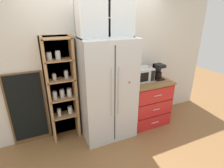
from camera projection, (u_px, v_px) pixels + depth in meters
name	position (u px, v px, depth m)	size (l,w,h in m)	color
ground_plane	(108.00, 132.00, 3.43)	(10.73, 10.73, 0.00)	olive
wall_back_cream	(99.00, 63.00, 3.30)	(5.03, 0.10, 2.55)	silver
refrigerator	(107.00, 90.00, 3.11)	(0.92, 0.69, 1.79)	silver
pantry_shelf_column	(61.00, 88.00, 3.04)	(0.51, 0.30, 1.83)	brown
counter_cabinet	(147.00, 101.00, 3.63)	(0.82, 0.66, 0.92)	red
microwave	(140.00, 75.00, 3.39)	(0.44, 0.33, 0.26)	silver
coffee_maker	(158.00, 71.00, 3.49)	(0.17, 0.20, 0.31)	black
mug_cream	(147.00, 77.00, 3.51)	(0.11, 0.07, 0.08)	silver
bottle_amber	(148.00, 75.00, 3.44)	(0.07, 0.07, 0.26)	brown
upper_cabinet	(105.00, 18.00, 2.71)	(0.88, 0.32, 0.59)	silver
chalkboard_menu	(28.00, 109.00, 2.97)	(0.60, 0.04, 1.29)	brown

